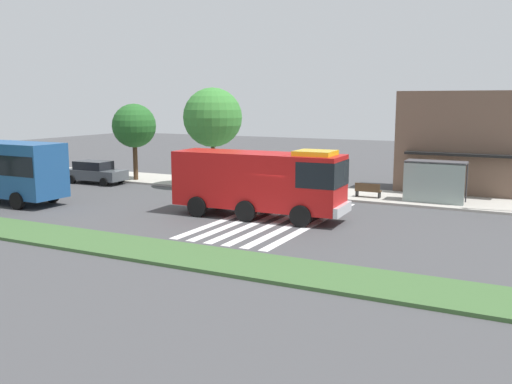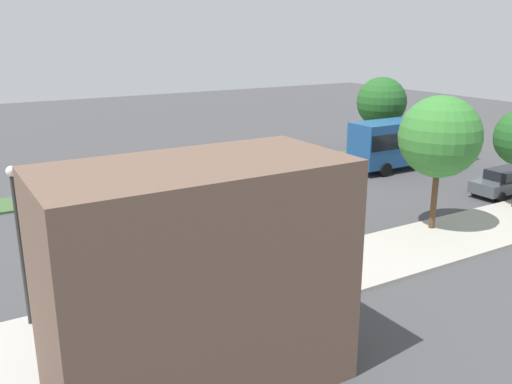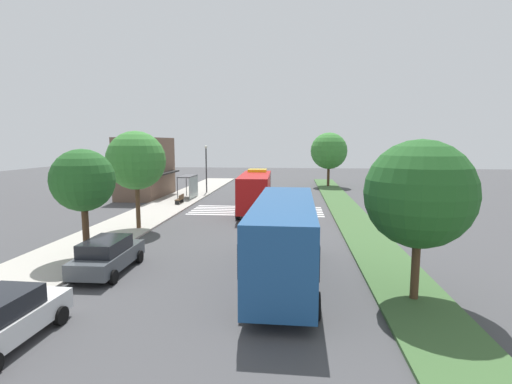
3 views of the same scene
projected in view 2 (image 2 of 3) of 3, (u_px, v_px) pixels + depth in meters
name	position (u px, v px, depth m)	size (l,w,h in m)	color
ground_plane	(224.00, 216.00, 31.39)	(120.00, 120.00, 0.00)	#424244
sidewalk	(321.00, 272.00, 23.95)	(60.00, 4.65, 0.14)	#ADA89E
median_strip	(169.00, 182.00, 38.10)	(60.00, 3.00, 0.14)	#3D6033
crosswalk	(221.00, 216.00, 31.28)	(4.95, 12.04, 0.01)	silver
fire_truck	(231.00, 180.00, 31.04)	(9.42, 3.05, 3.69)	#B71414
parked_car_mid	(505.00, 182.00, 35.13)	(4.68, 2.18, 1.68)	#474C51
transit_bus	(411.00, 139.00, 41.94)	(10.41, 2.94, 3.69)	navy
bus_stop_shelter	(161.00, 257.00, 20.88)	(3.50, 1.40, 2.46)	#4C4C51
bench_near_shelter	(252.00, 267.00, 23.20)	(1.60, 0.50, 0.90)	#4C3823
street_lamp	(19.00, 233.00, 18.67)	(0.36, 0.36, 5.74)	#2D2D30
storefront_building	(198.00, 280.00, 15.53)	(8.36, 4.98, 6.76)	brown
sidewalk_tree_west	(440.00, 137.00, 27.73)	(4.13, 4.13, 6.91)	#513823
median_tree_far_west	(382.00, 102.00, 46.43)	(4.16, 4.16, 6.24)	#513823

